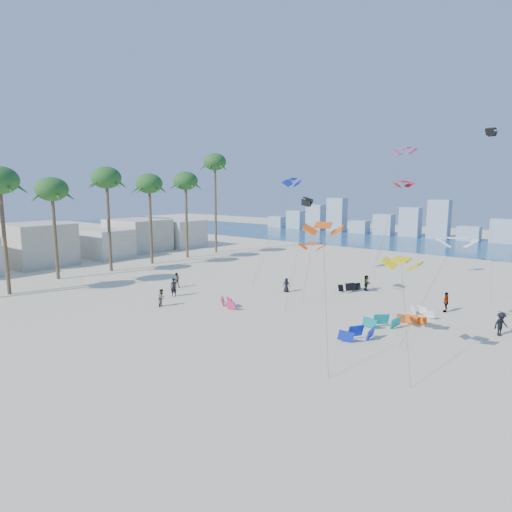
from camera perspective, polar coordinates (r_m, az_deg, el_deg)
The scene contains 10 objects.
ground at distance 34.84m, azimuth -21.05°, elevation -10.13°, with size 220.00×220.00×0.00m, color beige.
ocean at distance 93.49m, azimuth 20.39°, elevation 1.70°, with size 220.00×220.00×0.00m, color navy.
kitesurfer_near at distance 45.06m, azimuth -10.84°, elevation -4.09°, with size 0.70×0.46×1.92m, color black.
kitesurfer_mid at distance 41.58m, azimuth -12.35°, elevation -5.42°, with size 0.81×0.63×1.67m, color gray.
kitesurfers_far at distance 42.49m, azimuth 15.32°, elevation -5.19°, with size 35.73×13.20×1.83m.
grounded_kites at distance 38.31m, azimuth 12.61°, elevation -7.28°, with size 17.93×16.24×0.99m.
flying_kites at distance 42.90m, azimuth 17.00°, elevation 8.15°, with size 28.85×33.37×17.25m.
palm_row at distance 59.77m, azimuth -18.81°, elevation 9.49°, with size 7.40×44.80×16.74m.
beachfront_buildings at distance 73.10m, azimuth -20.59°, elevation 1.89°, with size 11.50×43.00×6.00m.
distant_skyline at distance 103.04m, azimuth 21.62°, elevation 3.99°, with size 85.00×3.00×8.40m.
Camera 1 is at (28.73, -16.27, 11.11)m, focal length 30.24 mm.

